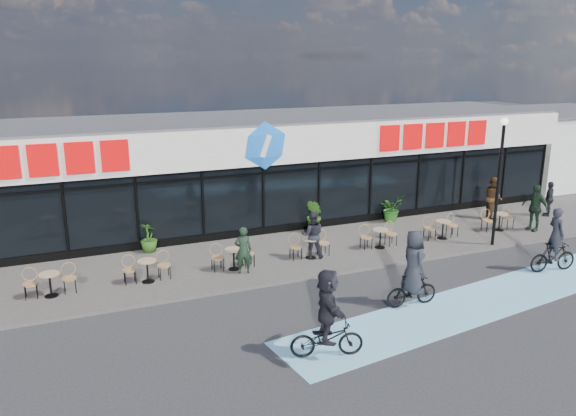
{
  "coord_description": "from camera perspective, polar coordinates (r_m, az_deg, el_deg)",
  "views": [
    {
      "loc": [
        -7.56,
        -13.7,
        7.17
      ],
      "look_at": [
        -0.37,
        3.5,
        2.12
      ],
      "focal_mm": 35.0,
      "sensor_mm": 36.0,
      "label": 1
    }
  ],
  "objects": [
    {
      "name": "patron_left",
      "position": [
        18.85,
        -4.58,
        -4.29
      ],
      "size": [
        0.64,
        0.47,
        1.62
      ],
      "primitive_type": "imported",
      "rotation": [
        0.0,
        0.0,
        3.0
      ],
      "color": "black",
      "rests_on": "sidewalk"
    },
    {
      "name": "ground",
      "position": [
        17.21,
        5.72,
        -9.55
      ],
      "size": [
        120.0,
        120.0,
        0.0
      ],
      "primitive_type": "plane",
      "color": "#28282B",
      "rests_on": "ground"
    },
    {
      "name": "potted_plant_mid",
      "position": [
        23.25,
        2.71,
        -0.79
      ],
      "size": [
        0.62,
        0.77,
        1.38
      ],
      "primitive_type": "imported",
      "rotation": [
        0.0,
        0.0,
        4.73
      ],
      "color": "#2A5919",
      "rests_on": "sidewalk"
    },
    {
      "name": "bistro_set_5",
      "position": [
        21.71,
        9.22,
        -2.78
      ],
      "size": [
        1.54,
        0.62,
        0.9
      ],
      "color": "tan",
      "rests_on": "sidewalk"
    },
    {
      "name": "bistro_set_3",
      "position": [
        19.41,
        -5.61,
        -4.85
      ],
      "size": [
        1.54,
        0.62,
        0.9
      ],
      "color": "tan",
      "rests_on": "sidewalk"
    },
    {
      "name": "cyclist_a",
      "position": [
        16.94,
        12.57,
        -6.53
      ],
      "size": [
        1.67,
        0.96,
        2.34
      ],
      "color": "black",
      "rests_on": "ground"
    },
    {
      "name": "bistro_set_6",
      "position": [
        23.33,
        15.31,
        -1.87
      ],
      "size": [
        1.54,
        0.62,
        0.9
      ],
      "color": "tan",
      "rests_on": "sidewalk"
    },
    {
      "name": "building",
      "position": [
        25.28,
        -4.86,
        4.08
      ],
      "size": [
        30.6,
        6.57,
        4.75
      ],
      "color": "black",
      "rests_on": "ground"
    },
    {
      "name": "neighbour_building",
      "position": [
        37.73,
        25.85,
        5.87
      ],
      "size": [
        9.2,
        7.2,
        4.11
      ],
      "color": "white",
      "rests_on": "ground"
    },
    {
      "name": "pedestrian_b",
      "position": [
        26.79,
        20.11,
        1.0
      ],
      "size": [
        0.95,
        1.08,
        1.9
      ],
      "primitive_type": "imported",
      "rotation": [
        0.0,
        0.0,
        1.29
      ],
      "color": "#422B17",
      "rests_on": "sidewalk"
    },
    {
      "name": "potted_plant_left",
      "position": [
        21.54,
        -13.97,
        -2.92
      ],
      "size": [
        0.88,
        0.88,
        1.11
      ],
      "primitive_type": "imported",
      "rotation": [
        0.0,
        0.0,
        2.37
      ],
      "color": "#284F16",
      "rests_on": "sidewalk"
    },
    {
      "name": "bike_lane",
      "position": [
        18.27,
        19.28,
        -8.84
      ],
      "size": [
        14.17,
        4.13,
        0.01
      ],
      "primitive_type": "cube",
      "rotation": [
        0.0,
        0.0,
        0.14
      ],
      "color": "#79C0E4",
      "rests_on": "ground"
    },
    {
      "name": "cyclist_c",
      "position": [
        13.92,
        4.0,
        -11.11
      ],
      "size": [
        1.92,
        1.79,
        2.29
      ],
      "color": "black",
      "rests_on": "ground"
    },
    {
      "name": "sidewalk",
      "position": [
        20.95,
        -0.12,
        -4.71
      ],
      "size": [
        44.0,
        5.0,
        0.1
      ],
      "primitive_type": "cube",
      "color": "#55514B",
      "rests_on": "ground"
    },
    {
      "name": "potted_plant_right",
      "position": [
        25.19,
        10.45,
        -0.01
      ],
      "size": [
        1.28,
        1.18,
        1.17
      ],
      "primitive_type": "imported",
      "rotation": [
        0.0,
        0.0,
        0.3
      ],
      "color": "#235A19",
      "rests_on": "sidewalk"
    },
    {
      "name": "bistro_set_1",
      "position": [
        18.69,
        -23.03,
        -6.85
      ],
      "size": [
        1.54,
        0.62,
        0.9
      ],
      "color": "tan",
      "rests_on": "sidewalk"
    },
    {
      "name": "pedestrian_a",
      "position": [
        25.52,
        23.77,
        0.05
      ],
      "size": [
        0.72,
        1.23,
        1.97
      ],
      "primitive_type": "imported",
      "rotation": [
        0.0,
        0.0,
        -1.35
      ],
      "color": "black",
      "rests_on": "sidewalk"
    },
    {
      "name": "patron_right",
      "position": [
        20.21,
        2.49,
        -2.74
      ],
      "size": [
        1.03,
        0.93,
        1.73
      ],
      "primitive_type": "imported",
      "rotation": [
        0.0,
        0.0,
        2.75
      ],
      "color": "black",
      "rests_on": "sidewalk"
    },
    {
      "name": "bistro_set_7",
      "position": [
        25.18,
        20.56,
        -1.06
      ],
      "size": [
        1.54,
        0.62,
        0.9
      ],
      "color": "tan",
      "rests_on": "sidewalk"
    },
    {
      "name": "bistro_set_2",
      "position": [
        18.83,
        -14.14,
        -5.9
      ],
      "size": [
        1.54,
        0.62,
        0.9
      ],
      "color": "tan",
      "rests_on": "sidewalk"
    },
    {
      "name": "bistro_set_4",
      "position": [
        20.39,
        2.23,
        -3.79
      ],
      "size": [
        1.54,
        0.62,
        0.9
      ],
      "color": "tan",
      "rests_on": "sidewalk"
    },
    {
      "name": "lamp_post",
      "position": [
        22.52,
        20.7,
        3.58
      ],
      "size": [
        0.28,
        0.28,
        4.9
      ],
      "color": "black",
      "rests_on": "sidewalk"
    },
    {
      "name": "cyclist_b",
      "position": [
        21.24,
        25.42,
        -3.74
      ],
      "size": [
        1.8,
        0.75,
        2.27
      ],
      "color": "black",
      "rests_on": "ground"
    },
    {
      "name": "pedestrian_c",
      "position": [
        28.19,
        25.01,
        0.86
      ],
      "size": [
        0.97,
        0.91,
        1.6
      ],
      "primitive_type": "imported",
      "rotation": [
        0.0,
        0.0,
        3.85
      ],
      "color": "black",
      "rests_on": "sidewalk"
    }
  ]
}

